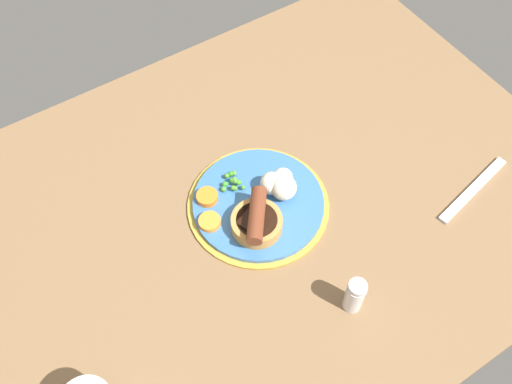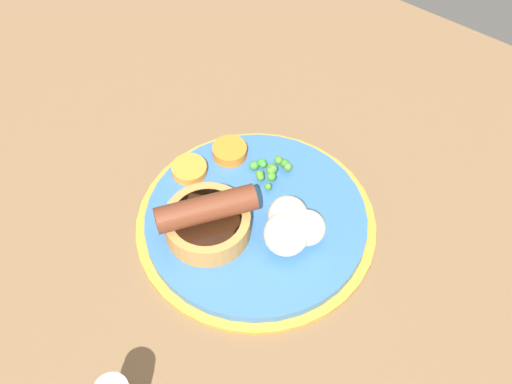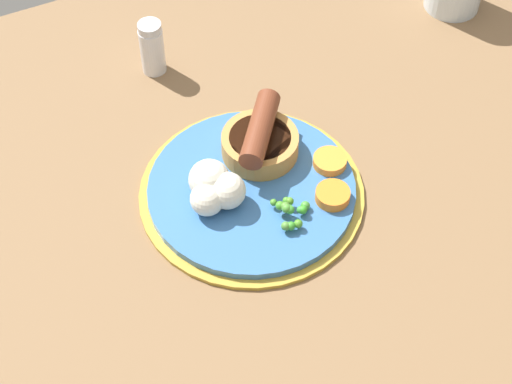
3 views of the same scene
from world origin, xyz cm
name	(u,v)px [view 3 (image 3 of 3)]	position (x,y,z in cm)	size (l,w,h in cm)	color
dining_table	(252,204)	(0.00, 0.00, 1.50)	(110.00, 80.00, 3.00)	brown
dinner_plate	(256,191)	(0.42, -0.08, 3.57)	(23.92, 23.92, 1.40)	#B79333
sausage_pudding	(260,140)	(2.89, 3.99, 6.33)	(8.33, 9.11, 5.02)	#BC8442
pea_pile	(290,210)	(1.85, -5.21, 5.44)	(4.06, 4.32, 1.92)	#3E8231
cauliflower_floret	(215,188)	(-4.15, 0.04, 6.40)	(5.93, 6.04, 4.34)	silver
carrot_slice_1	(333,195)	(6.90, -5.06, 4.99)	(3.62, 3.62, 1.18)	orange
carrot_slice_5	(330,161)	(8.91, -0.77, 4.89)	(3.64, 3.64, 0.97)	orange
salt_shaker	(152,48)	(-2.31, 22.47, 6.46)	(2.89, 2.89, 7.01)	silver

